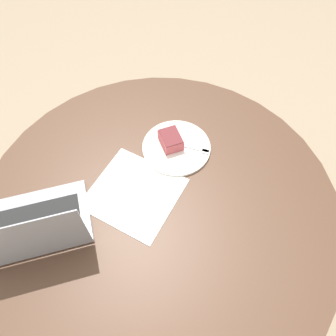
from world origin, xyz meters
The scene contains 7 objects.
ground_plane centered at (0.00, 0.00, 0.00)m, with size 12.00×12.00×0.00m, color gray.
dining_table centered at (0.00, 0.00, 0.59)m, with size 1.26×1.26×0.72m.
paper_document centered at (0.09, 0.03, 0.72)m, with size 0.35×0.34×0.00m.
plate centered at (0.11, -0.22, 0.73)m, with size 0.26×0.26×0.01m.
cake_slice centered at (0.13, -0.21, 0.76)m, with size 0.12×0.11×0.05m.
fork centered at (0.06, -0.25, 0.74)m, with size 0.16×0.09×0.00m.
laptop centered at (0.22, 0.34, 0.77)m, with size 0.38×0.41×0.25m.
Camera 1 is at (-0.37, 0.37, 1.74)m, focal length 35.00 mm.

